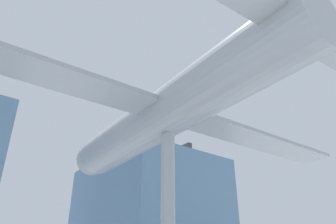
{
  "coord_description": "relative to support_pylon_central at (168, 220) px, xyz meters",
  "views": [
    {
      "loc": [
        -7.55,
        -9.86,
        1.58
      ],
      "look_at": [
        0.0,
        0.0,
        7.8
      ],
      "focal_mm": 35.0,
      "sensor_mm": 36.0,
      "label": 1
    }
  ],
  "objects": [
    {
      "name": "support_pylon_central",
      "position": [
        0.0,
        0.0,
        0.0
      ],
      "size": [
        0.54,
        0.54,
        6.77
      ],
      "color": "#999EA3",
      "rests_on": "ground_plane"
    },
    {
      "name": "suspended_airplane",
      "position": [
        0.01,
        0.19,
        4.43
      ],
      "size": [
        21.74,
        15.71,
        2.87
      ],
      "rotation": [
        0.0,
        0.0,
        -0.04
      ],
      "color": "#93999E",
      "rests_on": "support_pylon_central"
    }
  ]
}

